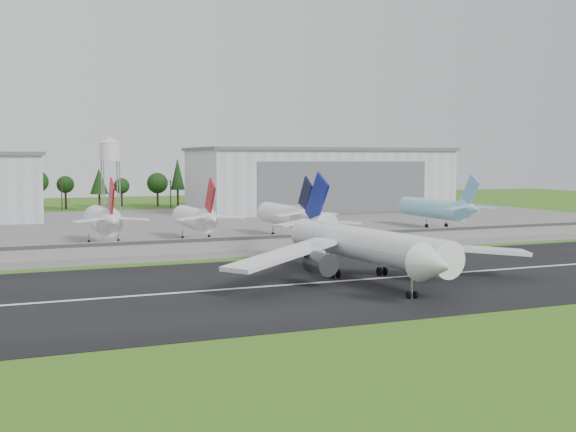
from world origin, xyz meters
name	(u,v)px	position (x,y,z in m)	size (l,w,h in m)	color
ground	(327,295)	(0.00, 0.00, 0.00)	(600.00, 600.00, 0.00)	#356518
runway	(302,284)	(0.00, 10.00, 0.05)	(320.00, 60.00, 0.10)	black
runway_centerline	(302,284)	(0.00, 10.00, 0.11)	(220.00, 1.00, 0.02)	white
apron	(160,227)	(0.00, 120.00, 0.05)	(320.00, 150.00, 0.10)	slate
blast_fence	(222,244)	(0.00, 54.99, 1.81)	(240.00, 0.61, 3.50)	gray
hangar_east	(320,179)	(75.00, 164.92, 12.63)	(102.00, 47.00, 25.20)	silver
water_tower	(110,149)	(-5.00, 185.00, 24.55)	(8.40, 8.40, 29.40)	#99999E
utility_poles	(118,210)	(0.00, 200.00, 0.00)	(230.00, 3.00, 12.00)	black
treeline	(112,207)	(0.00, 215.00, 0.00)	(320.00, 16.00, 22.00)	black
main_airliner	(366,252)	(11.99, 9.57, 4.89)	(57.01, 59.27, 18.17)	white
parked_jet_red_a	(104,220)	(-22.94, 76.58, 6.29)	(7.36, 31.29, 16.80)	silver
parked_jet_red_b	(197,218)	(0.04, 76.54, 6.04)	(7.36, 31.29, 16.53)	white
parked_jet_navy	(287,215)	(24.64, 76.56, 6.17)	(7.36, 31.29, 16.68)	white
parked_jet_skyblue	(439,208)	(75.84, 81.57, 6.17)	(7.36, 37.29, 16.73)	#89D2ED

